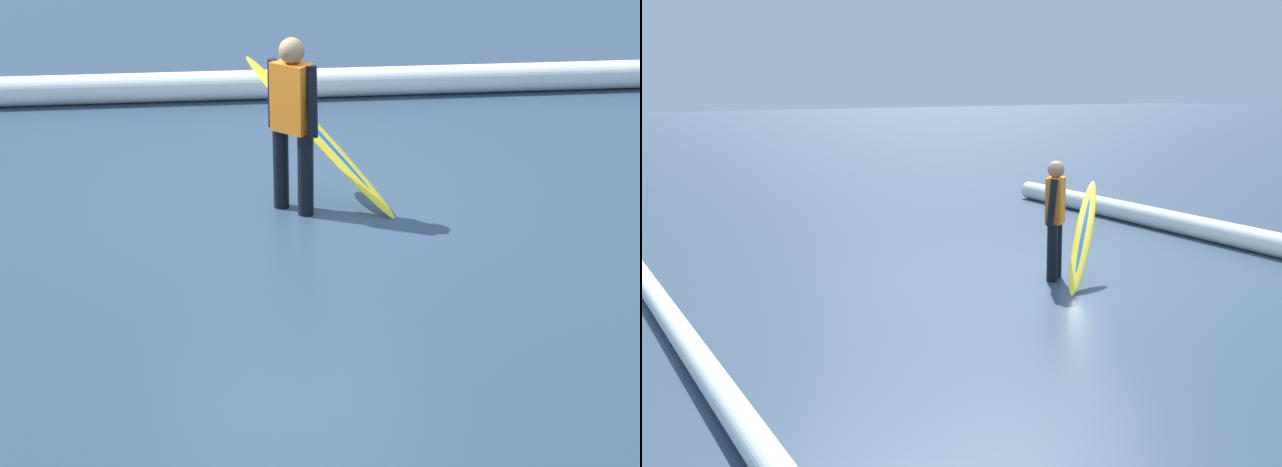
# 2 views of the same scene
# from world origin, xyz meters

# --- Properties ---
(ground_plane) EXTENTS (131.83, 131.83, 0.00)m
(ground_plane) POSITION_xyz_m (0.00, 0.00, 0.00)
(ground_plane) COLOR #2B3E54
(surfer) EXTENTS (0.38, 0.46, 1.55)m
(surfer) POSITION_xyz_m (-0.02, 0.14, 0.87)
(surfer) COLOR black
(surfer) RESTS_ON ground_plane
(surfboard) EXTENTS (1.31, 1.38, 1.25)m
(surfboard) POSITION_xyz_m (-0.30, -0.11, 0.61)
(surfboard) COLOR yellow
(surfboard) RESTS_ON ground_plane
(wave_crest_foreground) EXTENTS (18.43, 1.74, 0.36)m
(wave_crest_foreground) POSITION_xyz_m (-2.63, -3.38, 0.18)
(wave_crest_foreground) COLOR white
(wave_crest_foreground) RESTS_ON ground_plane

